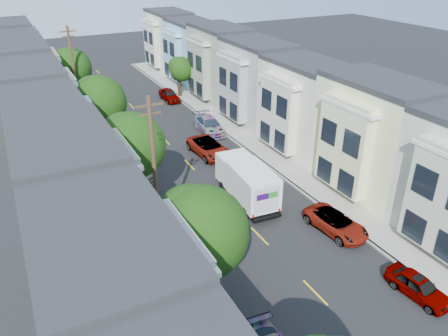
# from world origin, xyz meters

# --- Properties ---
(ground) EXTENTS (160.00, 160.00, 0.00)m
(ground) POSITION_xyz_m (0.00, 0.00, 0.00)
(ground) COLOR black
(ground) RESTS_ON ground
(road_slab) EXTENTS (12.00, 70.00, 0.02)m
(road_slab) POSITION_xyz_m (0.00, 15.00, 0.01)
(road_slab) COLOR black
(road_slab) RESTS_ON ground
(curb_left) EXTENTS (0.30, 70.00, 0.15)m
(curb_left) POSITION_xyz_m (-6.05, 15.00, 0.07)
(curb_left) COLOR gray
(curb_left) RESTS_ON ground
(curb_right) EXTENTS (0.30, 70.00, 0.15)m
(curb_right) POSITION_xyz_m (6.05, 15.00, 0.07)
(curb_right) COLOR gray
(curb_right) RESTS_ON ground
(sidewalk_left) EXTENTS (2.60, 70.00, 0.15)m
(sidewalk_left) POSITION_xyz_m (-7.35, 15.00, 0.07)
(sidewalk_left) COLOR gray
(sidewalk_left) RESTS_ON ground
(sidewalk_right) EXTENTS (2.60, 70.00, 0.15)m
(sidewalk_right) POSITION_xyz_m (7.35, 15.00, 0.07)
(sidewalk_right) COLOR gray
(sidewalk_right) RESTS_ON ground
(centerline) EXTENTS (0.12, 70.00, 0.01)m
(centerline) POSITION_xyz_m (0.00, 15.00, 0.00)
(centerline) COLOR gold
(centerline) RESTS_ON ground
(townhouse_row_left) EXTENTS (5.00, 70.00, 8.50)m
(townhouse_row_left) POSITION_xyz_m (-11.15, 15.00, 0.00)
(townhouse_row_left) COLOR silver
(townhouse_row_left) RESTS_ON ground
(townhouse_row_right) EXTENTS (5.00, 70.00, 8.50)m
(townhouse_row_right) POSITION_xyz_m (11.15, 15.00, 0.00)
(townhouse_row_right) COLOR silver
(townhouse_row_right) RESTS_ON ground
(tree_b) EXTENTS (4.70, 4.70, 7.50)m
(tree_b) POSITION_xyz_m (-6.30, -4.43, 5.13)
(tree_b) COLOR black
(tree_b) RESTS_ON ground
(tree_c) EXTENTS (4.70, 4.70, 7.48)m
(tree_c) POSITION_xyz_m (-6.30, 7.10, 5.10)
(tree_c) COLOR black
(tree_c) RESTS_ON ground
(tree_d) EXTENTS (4.70, 4.70, 7.67)m
(tree_d) POSITION_xyz_m (-6.30, 16.81, 5.30)
(tree_d) COLOR black
(tree_d) RESTS_ON ground
(tree_e) EXTENTS (4.62, 4.62, 7.45)m
(tree_e) POSITION_xyz_m (-6.30, 30.80, 5.12)
(tree_e) COLOR black
(tree_e) RESTS_ON ground
(tree_far_r) EXTENTS (3.08, 3.08, 5.12)m
(tree_far_r) POSITION_xyz_m (6.90, 30.62, 3.54)
(tree_far_r) COLOR black
(tree_far_r) RESTS_ON ground
(utility_pole_near) EXTENTS (1.60, 0.26, 10.00)m
(utility_pole_near) POSITION_xyz_m (-6.30, 2.00, 5.15)
(utility_pole_near) COLOR #42301E
(utility_pole_near) RESTS_ON ground
(utility_pole_far) EXTENTS (1.60, 0.26, 10.00)m
(utility_pole_far) POSITION_xyz_m (-6.30, 28.00, 5.15)
(utility_pole_far) COLOR #42301E
(utility_pole_far) RESTS_ON ground
(fedex_truck) EXTENTS (2.49, 6.46, 3.10)m
(fedex_truck) POSITION_xyz_m (1.46, 4.35, 1.73)
(fedex_truck) COLOR white
(fedex_truck) RESTS_ON ground
(lead_sedan) EXTENTS (2.77, 5.47, 1.48)m
(lead_sedan) POSITION_xyz_m (2.45, 13.10, 0.74)
(lead_sedan) COLOR black
(lead_sedan) RESTS_ON ground
(parked_left_c) EXTENTS (1.57, 4.10, 1.35)m
(parked_left_c) POSITION_xyz_m (-4.90, 1.28, 0.68)
(parked_left_c) COLOR #94959B
(parked_left_c) RESTS_ON ground
(parked_left_d) EXTENTS (2.37, 5.16, 1.52)m
(parked_left_d) POSITION_xyz_m (-4.90, 12.24, 0.76)
(parked_left_d) COLOR #50170F
(parked_left_d) RESTS_ON ground
(parked_right_a) EXTENTS (1.88, 4.07, 1.28)m
(parked_right_a) POSITION_xyz_m (4.90, -8.75, 0.64)
(parked_right_a) COLOR #393E41
(parked_right_a) RESTS_ON ground
(parked_right_b) EXTENTS (2.66, 4.93, 1.32)m
(parked_right_b) POSITION_xyz_m (4.90, -1.83, 0.66)
(parked_right_b) COLOR #BCBCBC
(parked_right_b) RESTS_ON ground
(parked_right_c) EXTENTS (2.55, 5.25, 1.53)m
(parked_right_c) POSITION_xyz_m (4.90, 18.19, 0.76)
(parked_right_c) COLOR black
(parked_right_c) RESTS_ON ground
(parked_right_d) EXTENTS (1.71, 4.44, 1.44)m
(parked_right_d) POSITION_xyz_m (4.90, 29.82, 0.72)
(parked_right_d) COLOR #0B2037
(parked_right_d) RESTS_ON ground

